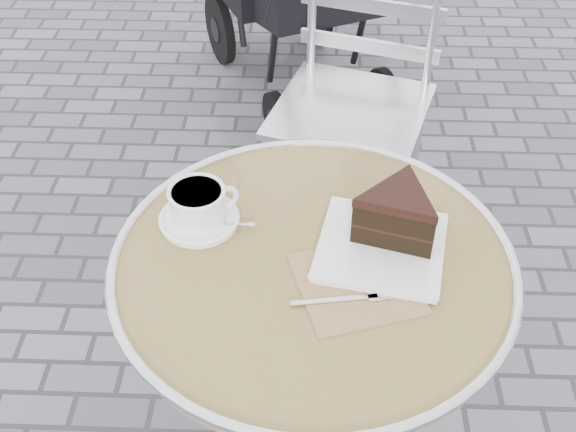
{
  "coord_description": "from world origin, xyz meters",
  "views": [
    {
      "loc": [
        -0.01,
        -0.89,
        1.63
      ],
      "look_at": [
        -0.05,
        0.06,
        0.78
      ],
      "focal_mm": 45.0,
      "sensor_mm": 36.0,
      "label": 1
    }
  ],
  "objects_px": {
    "bistro_chair": "(362,65)",
    "cake_plate_set": "(393,223)",
    "cappuccino_set": "(199,208)",
    "cafe_table": "(311,322)"
  },
  "relations": [
    {
      "from": "cake_plate_set",
      "to": "cappuccino_set",
      "type": "bearing_deg",
      "value": -177.07
    },
    {
      "from": "cake_plate_set",
      "to": "cafe_table",
      "type": "bearing_deg",
      "value": -150.98
    },
    {
      "from": "cafe_table",
      "to": "cake_plate_set",
      "type": "bearing_deg",
      "value": 17.75
    },
    {
      "from": "bistro_chair",
      "to": "cake_plate_set",
      "type": "bearing_deg",
      "value": -72.51
    },
    {
      "from": "cafe_table",
      "to": "bistro_chair",
      "type": "xyz_separation_m",
      "value": [
        0.13,
        0.95,
        0.01
      ]
    },
    {
      "from": "cappuccino_set",
      "to": "cake_plate_set",
      "type": "height_order",
      "value": "cake_plate_set"
    },
    {
      "from": "cafe_table",
      "to": "cappuccino_set",
      "type": "relative_size",
      "value": 4.32
    },
    {
      "from": "cappuccino_set",
      "to": "bistro_chair",
      "type": "relative_size",
      "value": 0.18
    },
    {
      "from": "cake_plate_set",
      "to": "bistro_chair",
      "type": "relative_size",
      "value": 0.37
    },
    {
      "from": "cafe_table",
      "to": "cake_plate_set",
      "type": "relative_size",
      "value": 2.14
    }
  ]
}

